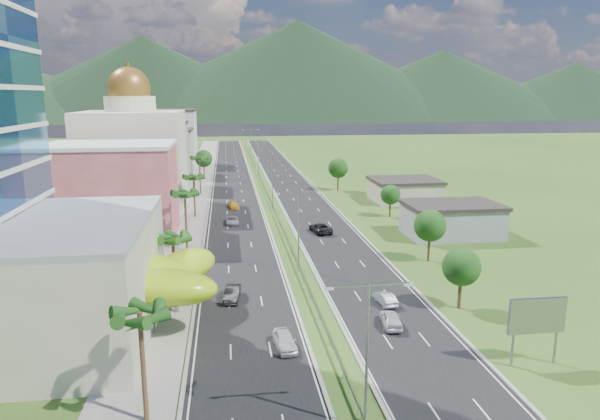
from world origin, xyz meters
name	(u,v)px	position (x,y,z in m)	size (l,w,h in m)	color
ground	(310,299)	(0.00, 0.00, 0.00)	(500.00, 500.00, 0.00)	#2D5119
road_left	(233,180)	(-7.50, 90.00, 0.02)	(11.00, 260.00, 0.04)	black
road_right	(287,179)	(7.50, 90.00, 0.02)	(11.00, 260.00, 0.04)	black
sidewalk_left	(198,181)	(-17.00, 90.00, 0.06)	(7.00, 260.00, 0.12)	gray
median_guardrail	(265,189)	(0.00, 71.99, 0.62)	(0.10, 216.06, 0.76)	gray
streetlight_median_a	(367,341)	(0.00, -25.00, 6.75)	(6.04, 0.25, 11.00)	gray
streetlight_median_b	(299,223)	(0.00, 10.00, 6.75)	(6.04, 0.25, 11.00)	gray
streetlight_median_c	(272,177)	(0.00, 50.00, 6.75)	(6.04, 0.25, 11.00)	gray
streetlight_median_d	(258,154)	(0.00, 95.00, 6.75)	(6.04, 0.25, 11.00)	gray
streetlight_median_e	(251,141)	(0.00, 140.00, 6.75)	(6.04, 0.25, 11.00)	gray
lime_canopy	(123,277)	(-20.00, -4.00, 4.99)	(18.00, 15.00, 7.40)	#A0CB13
pink_shophouse	(112,193)	(-28.00, 32.00, 7.50)	(20.00, 15.00, 15.00)	#BA4C4C
domed_building	(134,154)	(-28.00, 55.00, 11.35)	(20.00, 20.00, 28.70)	beige
midrise_grey	(155,157)	(-27.00, 80.00, 8.00)	(16.00, 15.00, 16.00)	gray
midrise_beige	(165,153)	(-27.00, 102.00, 6.50)	(16.00, 15.00, 13.00)	#AAA18C
midrise_white	(172,139)	(-27.00, 125.00, 9.00)	(16.00, 15.00, 18.00)	silver
billboard	(537,318)	(17.00, -18.00, 4.42)	(5.20, 0.35, 6.20)	gray
shed_near	(452,221)	(28.00, 25.00, 2.50)	(15.00, 10.00, 5.00)	gray
shed_far	(405,191)	(30.00, 55.00, 2.20)	(14.00, 12.00, 4.40)	#AAA18C
palm_tree_a	(140,319)	(-15.50, -22.00, 8.02)	(3.60, 3.60, 9.10)	#47301C
palm_tree_b	(173,241)	(-15.50, 2.00, 7.06)	(3.60, 3.60, 8.10)	#47301C
palm_tree_c	(185,196)	(-15.50, 22.00, 8.50)	(3.60, 3.60, 9.60)	#47301C
palm_tree_d	(194,179)	(-15.50, 45.00, 7.54)	(3.60, 3.60, 8.60)	#47301C
palm_tree_e	(199,159)	(-15.50, 70.00, 8.31)	(3.60, 3.60, 9.40)	#47301C
leafy_tree_lfar	(204,159)	(-15.50, 95.00, 5.58)	(4.90, 4.90, 8.05)	#47301C
leafy_tree_ra	(461,267)	(16.00, -5.00, 4.78)	(4.20, 4.20, 6.90)	#47301C
leafy_tree_rb	(430,226)	(19.00, 12.00, 5.18)	(4.55, 4.55, 7.47)	#47301C
leafy_tree_rc	(390,195)	(22.00, 40.00, 4.37)	(3.85, 3.85, 6.33)	#47301C
leafy_tree_rd	(338,168)	(18.00, 70.00, 5.58)	(4.90, 4.90, 8.05)	#47301C
mountain_ridge	(299,120)	(60.00, 450.00, 0.00)	(860.00, 140.00, 90.00)	black
car_white_near_left	(285,340)	(-4.29, -11.98, 0.81)	(1.83, 4.54, 1.55)	silver
car_dark_left	(232,293)	(-8.97, 0.91, 0.82)	(1.65, 4.72, 1.56)	black
car_silver_mid_left	(232,220)	(-8.45, 38.25, 0.70)	(2.20, 4.78, 1.33)	#A2A4AA
car_yellow_far_left	(234,205)	(-7.90, 52.11, 0.70)	(1.85, 4.55, 1.32)	yellow
car_white_near_right	(391,319)	(7.01, -8.63, 0.82)	(1.85, 4.60, 1.57)	silver
car_silver_right	(385,298)	(8.18, -2.83, 0.72)	(1.44, 4.14, 1.36)	#9EA1A6
car_dark_far_right	(320,228)	(6.49, 29.85, 0.86)	(2.72, 5.90, 1.64)	black
motorcycle	(194,383)	(-12.30, -18.18, 0.65)	(0.58, 1.92, 1.23)	black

